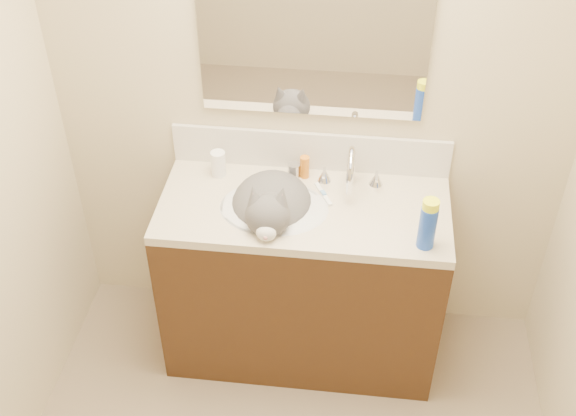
% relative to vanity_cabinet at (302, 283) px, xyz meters
% --- Properties ---
extents(room_shell, '(2.24, 2.54, 2.52)m').
position_rel_vanity_cabinet_xyz_m(room_shell, '(0.00, -0.97, 1.08)').
color(room_shell, beige).
rests_on(room_shell, ground).
extents(vanity_cabinet, '(1.20, 0.55, 0.82)m').
position_rel_vanity_cabinet_xyz_m(vanity_cabinet, '(0.00, 0.00, 0.00)').
color(vanity_cabinet, '#38210F').
rests_on(vanity_cabinet, ground).
extents(counter_slab, '(1.20, 0.55, 0.04)m').
position_rel_vanity_cabinet_xyz_m(counter_slab, '(0.00, 0.00, 0.43)').
color(counter_slab, beige).
rests_on(counter_slab, vanity_cabinet).
extents(basin, '(0.45, 0.36, 0.14)m').
position_rel_vanity_cabinet_xyz_m(basin, '(-0.12, -0.03, 0.38)').
color(basin, silver).
rests_on(basin, vanity_cabinet).
extents(faucet, '(0.28, 0.20, 0.21)m').
position_rel_vanity_cabinet_xyz_m(faucet, '(0.18, 0.14, 0.54)').
color(faucet, silver).
rests_on(faucet, counter_slab).
extents(cat, '(0.40, 0.49, 0.35)m').
position_rel_vanity_cabinet_xyz_m(cat, '(-0.13, -0.02, 0.44)').
color(cat, '#4C4A4C').
rests_on(cat, basin).
extents(backsplash, '(1.20, 0.02, 0.18)m').
position_rel_vanity_cabinet_xyz_m(backsplash, '(0.00, 0.26, 0.54)').
color(backsplash, silver).
rests_on(backsplash, counter_slab).
extents(mirror, '(0.90, 0.02, 0.80)m').
position_rel_vanity_cabinet_xyz_m(mirror, '(0.00, 0.26, 1.13)').
color(mirror, white).
rests_on(mirror, room_shell).
extents(pill_bottle, '(0.07, 0.07, 0.11)m').
position_rel_vanity_cabinet_xyz_m(pill_bottle, '(-0.39, 0.17, 0.51)').
color(pill_bottle, white).
rests_on(pill_bottle, counter_slab).
extents(pill_label, '(0.07, 0.07, 0.04)m').
position_rel_vanity_cabinet_xyz_m(pill_label, '(-0.39, 0.17, 0.49)').
color(pill_label, orange).
rests_on(pill_label, pill_bottle).
extents(silver_jar, '(0.06, 0.06, 0.06)m').
position_rel_vanity_cabinet_xyz_m(silver_jar, '(-0.06, 0.20, 0.48)').
color(silver_jar, '#B7B7BC').
rests_on(silver_jar, counter_slab).
extents(amber_bottle, '(0.04, 0.04, 0.10)m').
position_rel_vanity_cabinet_xyz_m(amber_bottle, '(-0.02, 0.20, 0.50)').
color(amber_bottle, orange).
rests_on(amber_bottle, counter_slab).
extents(toothbrush, '(0.09, 0.15, 0.01)m').
position_rel_vanity_cabinet_xyz_m(toothbrush, '(0.07, 0.08, 0.46)').
color(toothbrush, white).
rests_on(toothbrush, counter_slab).
extents(toothbrush_head, '(0.03, 0.04, 0.02)m').
position_rel_vanity_cabinet_xyz_m(toothbrush_head, '(0.07, 0.08, 0.46)').
color(toothbrush_head, '#6AA2E1').
rests_on(toothbrush_head, counter_slab).
extents(spray_can, '(0.08, 0.08, 0.18)m').
position_rel_vanity_cabinet_xyz_m(spray_can, '(0.49, -0.19, 0.54)').
color(spray_can, blue).
rests_on(spray_can, counter_slab).
extents(spray_cap, '(0.08, 0.08, 0.04)m').
position_rel_vanity_cabinet_xyz_m(spray_cap, '(0.49, -0.19, 0.65)').
color(spray_cap, '#F4FF1A').
rests_on(spray_cap, spray_can).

